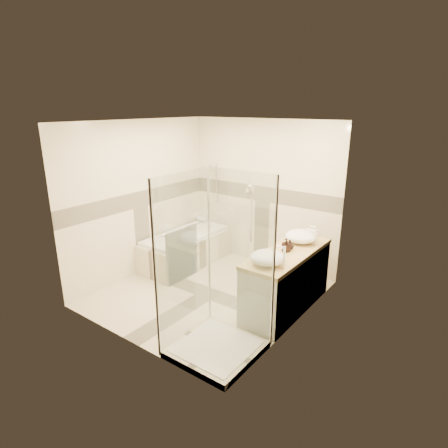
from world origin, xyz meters
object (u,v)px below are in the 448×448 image
Objects in this scene: vessel_sink_near at (301,236)px; amenity_bottle_b at (290,245)px; amenity_bottle_a at (286,245)px; shower_enclosure at (212,307)px; vessel_sink_far at (267,258)px; vanity at (287,280)px; bathtub at (186,247)px.

amenity_bottle_b is at bearing -90.00° from vessel_sink_near.
shower_enclosure is at bearing -102.40° from amenity_bottle_a.
amenity_bottle_b is at bearing 78.55° from shower_enclosure.
vessel_sink_far is at bearing -90.00° from vessel_sink_near.
vanity is at bearing 87.83° from vessel_sink_far.
bathtub is at bearing 138.90° from shower_enclosure.
amenity_bottle_b is (2.13, -0.27, 0.61)m from bathtub.
amenity_bottle_a is 0.11m from amenity_bottle_b.
vessel_sink_far is at bearing -22.36° from bathtub.
shower_enclosure reaches higher than vessel_sink_near.
shower_enclosure is 4.59× the size of vessel_sink_near.
bathtub is 2.39m from vessel_sink_far.
amenity_bottle_a is at bearing -90.00° from amenity_bottle_b.
vessel_sink_near is 0.34m from amenity_bottle_b.
bathtub is 2.26m from amenity_bottle_a.
vessel_sink_far is (0.27, 0.74, 0.43)m from shower_enclosure.
vessel_sink_near is 0.45m from amenity_bottle_a.
vanity is 0.50m from amenity_bottle_b.
amenity_bottle_b is (-0.02, 0.08, 0.49)m from vanity.
shower_enclosure is at bearing -102.97° from vanity.
bathtub is 1.05× the size of vanity.
vessel_sink_near is 3.24× the size of amenity_bottle_b.
shower_enclosure is at bearing -99.16° from vessel_sink_near.
vanity is at bearing 56.20° from amenity_bottle_a.
vessel_sink_near is 2.39× the size of amenity_bottle_a.
bathtub is 2.18m from vanity.
shower_enclosure is 1.77m from vessel_sink_near.
vanity is (2.15, -0.35, 0.12)m from bathtub.
shower_enclosure is (-0.29, -1.27, 0.08)m from vanity.
bathtub is 4.02× the size of vessel_sink_far.
vessel_sink_far is 0.50m from amenity_bottle_a.
amenity_bottle_a reaches higher than vessel_sink_far.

